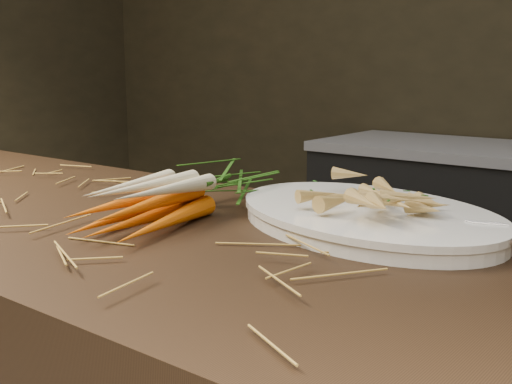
# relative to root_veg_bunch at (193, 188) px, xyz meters

# --- Properties ---
(straw_bedding) EXTENTS (1.40, 0.60, 0.02)m
(straw_bedding) POSITION_rel_root_veg_bunch_xyz_m (-0.14, -0.10, -0.04)
(straw_bedding) COLOR olive
(straw_bedding) RESTS_ON main_counter
(root_veg_bunch) EXTENTS (0.23, 0.52, 0.09)m
(root_veg_bunch) POSITION_rel_root_veg_bunch_xyz_m (0.00, 0.00, 0.00)
(root_veg_bunch) COLOR #DE4F06
(root_veg_bunch) RESTS_ON main_counter
(serving_platter) EXTENTS (0.59, 0.48, 0.03)m
(serving_platter) POSITION_rel_root_veg_bunch_xyz_m (0.30, 0.10, -0.03)
(serving_platter) COLOR white
(serving_platter) RESTS_ON main_counter
(roasted_veg_heap) EXTENTS (0.29, 0.25, 0.06)m
(roasted_veg_heap) POSITION_rel_root_veg_bunch_xyz_m (0.30, 0.10, 0.01)
(roasted_veg_heap) COLOR #AA8C40
(roasted_veg_heap) RESTS_ON serving_platter
(serving_fork) EXTENTS (0.18, 0.08, 0.00)m
(serving_fork) POSITION_rel_root_veg_bunch_xyz_m (0.46, 0.02, -0.02)
(serving_fork) COLOR silver
(serving_fork) RESTS_ON serving_platter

